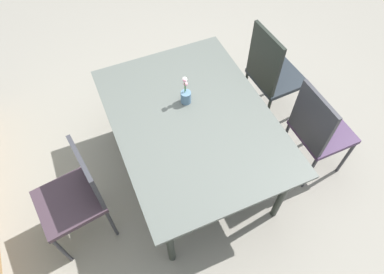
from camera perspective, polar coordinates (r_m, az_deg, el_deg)
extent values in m
plane|color=gray|center=(3.16, -0.69, -4.50)|extent=(12.00, 12.00, 0.00)
cube|color=#4C514C|center=(2.51, 0.00, 3.05)|extent=(1.57, 1.15, 0.02)
cube|color=#232823|center=(2.53, 0.00, 2.73)|extent=(1.54, 1.12, 0.02)
cylinder|color=#232823|center=(2.69, 15.05, -9.33)|extent=(0.05, 0.05, 0.73)
cylinder|color=#232823|center=(3.33, 2.70, 9.78)|extent=(0.05, 0.05, 0.73)
cylinder|color=#232823|center=(2.47, -3.76, -17.32)|extent=(0.05, 0.05, 0.73)
cylinder|color=#232823|center=(3.15, -12.68, 4.85)|extent=(0.05, 0.05, 0.73)
cube|color=#392A33|center=(2.60, -20.12, -10.24)|extent=(0.49, 0.49, 0.04)
cube|color=#2D2D33|center=(2.41, -17.27, -5.95)|extent=(0.41, 0.09, 0.42)
cylinder|color=#2D2D33|center=(2.75, -21.06, -17.44)|extent=(0.03, 0.03, 0.47)
cylinder|color=#2D2D33|center=(2.93, -23.53, -10.90)|extent=(0.03, 0.03, 0.47)
cylinder|color=#2D2D33|center=(2.72, -13.41, -13.94)|extent=(0.03, 0.03, 0.47)
cylinder|color=#2D2D33|center=(2.90, -16.53, -7.64)|extent=(0.03, 0.03, 0.47)
cube|color=#372341|center=(2.98, 21.26, 0.88)|extent=(0.43, 0.43, 0.04)
cube|color=#2D2D33|center=(2.68, 19.63, 2.71)|extent=(0.40, 0.03, 0.48)
cylinder|color=#2D2D33|center=(3.34, 20.68, 1.93)|extent=(0.03, 0.03, 0.46)
cylinder|color=#2D2D33|center=(3.21, 24.58, -3.09)|extent=(0.03, 0.03, 0.46)
cylinder|color=#2D2D33|center=(3.14, 15.27, -0.26)|extent=(0.03, 0.03, 0.46)
cylinder|color=#2D2D33|center=(3.01, 19.18, -5.73)|extent=(0.03, 0.03, 0.46)
cube|color=black|center=(3.31, 14.17, 9.78)|extent=(0.46, 0.46, 0.04)
cube|color=black|center=(3.02, 12.10, 12.50)|extent=(0.41, 0.05, 0.55)
cylinder|color=black|center=(3.68, 14.22, 10.08)|extent=(0.03, 0.03, 0.44)
cylinder|color=black|center=(3.49, 17.85, 5.85)|extent=(0.03, 0.03, 0.44)
cylinder|color=black|center=(3.48, 8.93, 8.27)|extent=(0.03, 0.03, 0.44)
cylinder|color=black|center=(3.29, 12.51, 3.72)|extent=(0.03, 0.03, 0.44)
cylinder|color=slate|center=(2.57, -1.04, 6.74)|extent=(0.08, 0.08, 0.10)
cylinder|color=#2D662D|center=(2.51, -1.23, 8.35)|extent=(0.01, 0.00, 0.16)
sphere|color=white|center=(2.45, -1.26, 9.67)|extent=(0.04, 0.04, 0.04)
cylinder|color=#2D662D|center=(2.50, -1.23, 8.24)|extent=(0.01, 0.00, 0.17)
sphere|color=pink|center=(2.44, -1.27, 9.60)|extent=(0.03, 0.03, 0.03)
cylinder|color=#2D662D|center=(2.53, -1.09, 8.07)|extent=(0.01, 0.01, 0.12)
sphere|color=pink|center=(2.49, -1.11, 8.99)|extent=(0.03, 0.03, 0.03)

